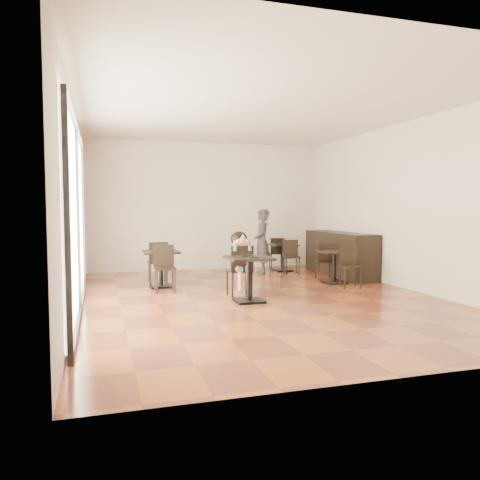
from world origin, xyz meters
name	(u,v)px	position (x,y,z in m)	size (l,w,h in m)	color
floor	(259,298)	(0.00, 0.00, 0.00)	(6.00, 8.00, 0.01)	brown
ceiling	(260,111)	(0.00, 0.00, 3.20)	(6.00, 8.00, 0.01)	silver
wall_back	(208,206)	(0.00, 4.00, 1.60)	(6.00, 0.01, 3.20)	beige
wall_front	(406,204)	(0.00, -4.00, 1.60)	(6.00, 0.01, 3.20)	beige
wall_left	(75,205)	(-3.00, 0.00, 1.60)	(0.01, 8.00, 3.20)	beige
wall_right	(409,206)	(3.00, 0.00, 1.60)	(0.01, 8.00, 3.20)	beige
storefront_window	(75,219)	(-2.97, -0.50, 1.40)	(0.04, 4.50, 2.60)	white
child_table	(249,279)	(-0.29, -0.29, 0.38)	(0.71, 0.71, 0.75)	black
child_chair	(239,271)	(-0.29, 0.26, 0.45)	(0.41, 0.41, 0.91)	black
child	(239,264)	(-0.29, 0.26, 0.57)	(0.41, 0.57, 1.14)	slate
plate	(251,257)	(-0.29, -0.39, 0.76)	(0.25, 0.25, 0.02)	black
pizza_slice	(242,241)	(-0.29, 0.07, 0.99)	(0.27, 0.20, 0.06)	#EDC982
adult_patron	(262,242)	(1.03, 2.78, 0.76)	(0.56, 0.37, 1.53)	#323236
cafe_table_mid	(334,267)	(1.98, 1.01, 0.34)	(0.64, 0.64, 0.68)	black
cafe_table_left	(161,269)	(-1.49, 1.59, 0.36)	(0.68, 0.68, 0.72)	black
cafe_table_back	(283,258)	(1.68, 3.08, 0.33)	(0.63, 0.63, 0.67)	black
chair_mid_a	(324,261)	(2.04, 1.56, 0.41)	(0.37, 0.37, 0.81)	black
chair_mid_b	(350,267)	(2.04, 0.46, 0.41)	(0.37, 0.37, 0.81)	black
chair_left_a	(158,262)	(-1.49, 2.14, 0.43)	(0.39, 0.39, 0.86)	black
chair_left_b	(165,269)	(-1.49, 1.04, 0.43)	(0.39, 0.39, 0.86)	black
chair_back_a	(277,253)	(1.68, 3.50, 0.40)	(0.36, 0.36, 0.80)	black
chair_back_b	(292,257)	(1.68, 2.53, 0.40)	(0.36, 0.36, 0.80)	black
service_counter	(340,254)	(2.65, 2.00, 0.50)	(0.60, 2.40, 1.00)	black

